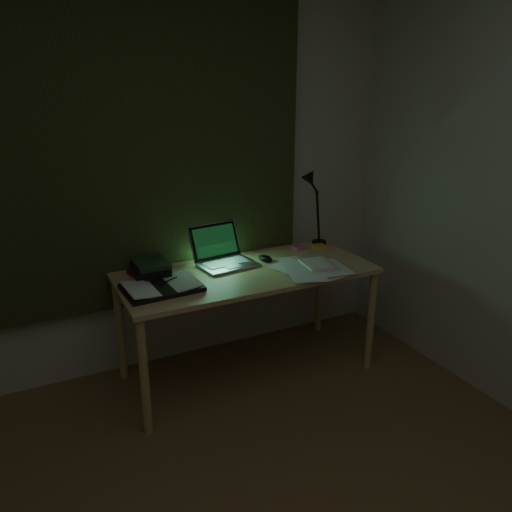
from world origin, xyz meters
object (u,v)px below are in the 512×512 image
Objects in this scene: loose_papers at (307,265)px; book_stack at (151,268)px; laptop at (227,247)px; desk at (247,323)px; open_textbook at (162,287)px; desk_lamp at (321,207)px.

book_stack is at bearing 162.86° from loose_papers.
desk is at bearing -67.84° from laptop.
open_textbook is 0.89m from loose_papers.
desk is 0.51m from loose_papers.
desk is 0.68m from book_stack.
laptop reaches higher than book_stack.
laptop is at bearing 17.76° from open_textbook.
open_textbook is 0.76× the size of desk_lamp.
open_textbook is at bearing -166.34° from laptop.
book_stack is (-0.53, 0.17, 0.39)m from desk.
loose_papers is 0.66× the size of desk_lamp.
desk is at bearing 2.55° from open_textbook.
open_textbook is at bearing 177.05° from loose_papers.
book_stack is at bearing 173.61° from desk_lamp.
open_textbook is 1.68× the size of book_stack.
open_textbook is at bearing -90.87° from book_stack.
desk_lamp is at bearing 4.43° from book_stack.
open_textbook is 1.15× the size of loose_papers.
open_textbook is at bearing -173.94° from desk.
laptop is (-0.07, 0.12, 0.46)m from desk.
loose_papers is (0.43, -0.23, -0.11)m from laptop.
laptop is 0.47m from book_stack.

